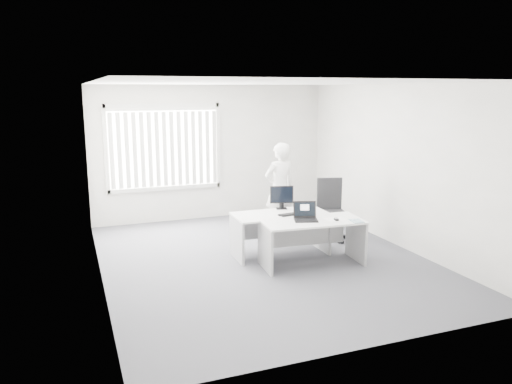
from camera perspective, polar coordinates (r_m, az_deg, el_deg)
name	(u,v)px	position (r m, az deg, el deg)	size (l,w,h in m)	color
ground	(264,260)	(8.12, 0.89, -7.77)	(6.00, 6.00, 0.00)	#57585F
wall_back	(211,152)	(10.59, -5.12, 4.53)	(5.00, 0.02, 2.80)	beige
wall_front	(374,221)	(5.17, 13.34, -3.20)	(5.00, 0.02, 2.80)	beige
wall_left	(96,185)	(7.24, -17.78, 0.76)	(0.02, 6.00, 2.80)	beige
wall_right	(398,166)	(8.99, 15.90, 2.88)	(0.02, 6.00, 2.80)	beige
ceiling	(264,83)	(7.67, 0.95, 12.39)	(5.00, 6.00, 0.02)	white
window	(164,147)	(10.31, -10.45, 5.03)	(2.32, 0.06, 1.76)	silver
blinds	(165,149)	(10.26, -10.38, 4.83)	(2.20, 0.10, 1.50)	white
desk_near	(312,233)	(7.82, 6.43, -4.65)	(1.62, 0.85, 0.72)	white
desk_far	(280,225)	(8.24, 2.81, -3.77)	(1.56, 0.75, 0.71)	white
office_chair	(331,220)	(9.28, 8.55, -3.20)	(0.77, 0.77, 1.11)	black
person	(280,188)	(9.44, 2.73, 0.42)	(0.63, 0.42, 1.73)	white
laptop	(306,212)	(7.69, 5.74, -2.30)	(0.35, 0.32, 0.28)	black
paper_sheet	(335,219)	(7.88, 8.99, -3.07)	(0.31, 0.22, 0.00)	white
mouse	(336,219)	(7.82, 9.17, -3.05)	(0.06, 0.10, 0.04)	#ADADAF
booklet	(357,221)	(7.81, 11.43, -3.27)	(0.17, 0.23, 0.01)	white
keyboard	(293,214)	(8.10, 4.23, -2.55)	(0.48, 0.16, 0.02)	black
monitor	(282,197)	(8.46, 2.95, -0.62)	(0.40, 0.12, 0.40)	black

